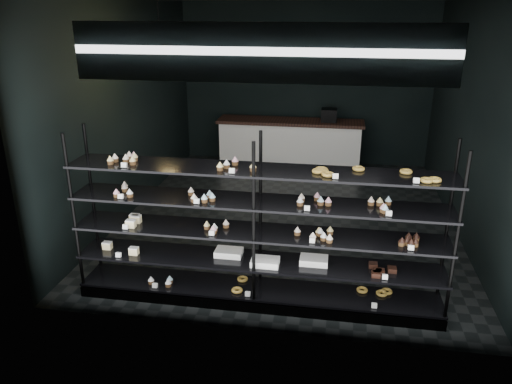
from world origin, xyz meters
TOP-DOWN VIEW (x-y plane):
  - room at (0.00, 0.00)m, footprint 5.01×6.01m
  - display_shelf at (-0.12, -2.45)m, footprint 4.00×0.50m
  - signage at (0.00, -2.93)m, footprint 3.30×0.05m
  - pendant_lamp at (-1.63, -0.84)m, footprint 0.31×0.31m
  - service_counter at (-0.23, 2.50)m, footprint 2.89×0.65m

SIDE VIEW (x-z plane):
  - service_counter at x=-0.23m, z-range -0.11..1.12m
  - display_shelf at x=-0.12m, z-range -0.33..1.58m
  - room at x=0.00m, z-range 0.00..3.20m
  - pendant_lamp at x=-1.63m, z-range 2.01..2.89m
  - signage at x=0.00m, z-range 2.50..3.00m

